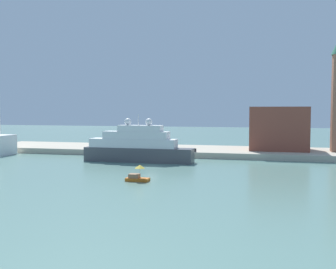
% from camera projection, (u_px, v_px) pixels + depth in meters
% --- Properties ---
extents(ground, '(400.00, 400.00, 0.00)m').
position_uv_depth(ground, '(151.00, 167.00, 79.88)').
color(ground, slate).
extents(quay_dock, '(110.00, 20.43, 1.44)m').
position_uv_depth(quay_dock, '(179.00, 151.00, 105.20)').
color(quay_dock, '#B7AD99').
rests_on(quay_dock, ground).
extents(large_yacht, '(24.58, 4.17, 10.67)m').
position_uv_depth(large_yacht, '(137.00, 147.00, 87.61)').
color(large_yacht, '#4C4C51').
rests_on(large_yacht, ground).
extents(small_motorboat, '(3.78, 1.70, 2.68)m').
position_uv_depth(small_motorboat, '(137.00, 176.00, 63.46)').
color(small_motorboat, '#C66019').
rests_on(small_motorboat, ground).
extents(harbor_building, '(14.20, 11.82, 10.92)m').
position_uv_depth(harbor_building, '(279.00, 128.00, 100.07)').
color(harbor_building, brown).
rests_on(harbor_building, quay_dock).
extents(parked_car, '(3.92, 1.75, 1.44)m').
position_uv_depth(parked_car, '(137.00, 147.00, 102.52)').
color(parked_car, black).
rests_on(parked_car, quay_dock).
extents(person_figure, '(0.36, 0.36, 1.64)m').
position_uv_depth(person_figure, '(147.00, 147.00, 99.43)').
color(person_figure, '#4C4C4C').
rests_on(person_figure, quay_dock).
extents(mooring_bollard, '(0.51, 0.51, 0.87)m').
position_uv_depth(mooring_bollard, '(195.00, 150.00, 94.62)').
color(mooring_bollard, black).
rests_on(mooring_bollard, quay_dock).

